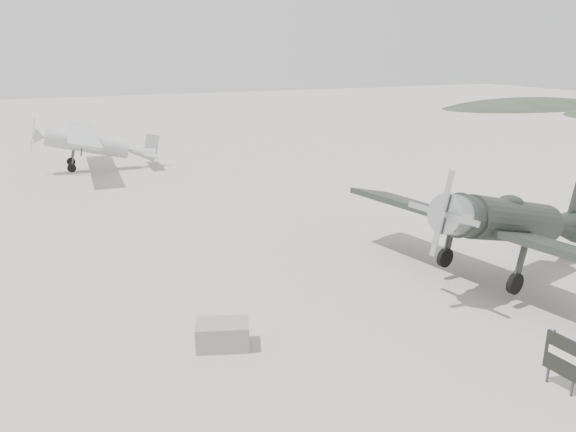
# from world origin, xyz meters

# --- Properties ---
(ground) EXTENTS (160.00, 160.00, 0.00)m
(ground) POSITION_xyz_m (0.00, 0.00, 0.00)
(ground) COLOR gray
(ground) RESTS_ON ground
(hill_northeast) EXTENTS (32.00, 16.00, 5.20)m
(hill_northeast) POSITION_xyz_m (50.00, 40.00, 0.00)
(hill_northeast) COLOR #2C3728
(hill_northeast) RESTS_ON ground
(lowwing_monoplane) EXTENTS (8.79, 12.20, 3.92)m
(lowwing_monoplane) POSITION_xyz_m (4.21, -3.65, 2.07)
(lowwing_monoplane) COLOR black
(lowwing_monoplane) RESTS_ON ground
(highwing_monoplane) EXTENTS (7.66, 10.77, 3.06)m
(highwing_monoplane) POSITION_xyz_m (-7.30, 20.76, 1.92)
(highwing_monoplane) COLOR #A6A9AB
(highwing_monoplane) RESTS_ON ground
(equipment_block) EXTENTS (1.61, 1.28, 0.70)m
(equipment_block) POSITION_xyz_m (-6.31, -4.09, 0.35)
(equipment_block) COLOR slate
(equipment_block) RESTS_ON ground
(sign_board) EXTENTS (0.16, 0.97, 1.40)m
(sign_board) POSITION_xyz_m (0.37, -9.13, 0.83)
(sign_board) COLOR #333333
(sign_board) RESTS_ON ground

